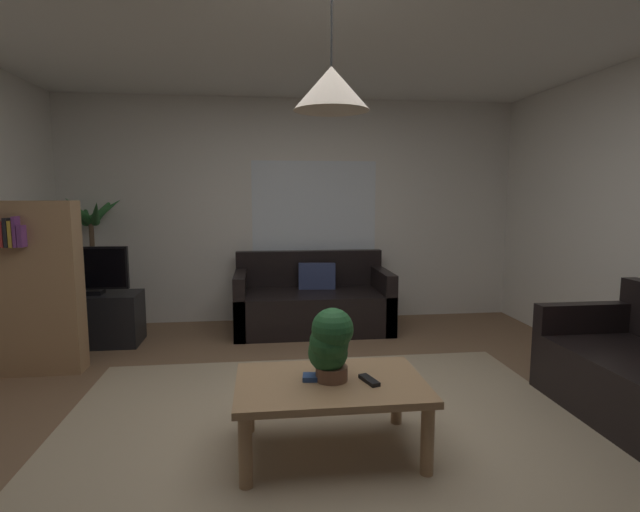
{
  "coord_description": "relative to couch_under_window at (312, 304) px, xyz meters",
  "views": [
    {
      "loc": [
        -0.38,
        -2.81,
        1.45
      ],
      "look_at": [
        0.0,
        0.3,
        1.05
      ],
      "focal_mm": 27.2,
      "sensor_mm": 36.0,
      "label": 1
    }
  ],
  "objects": [
    {
      "name": "floor",
      "position": [
        -0.16,
        -2.27,
        -0.29
      ],
      "size": [
        5.13,
        5.48,
        0.02
      ],
      "primitive_type": "cube",
      "color": "brown",
      "rests_on": "ground"
    },
    {
      "name": "remote_on_table_0",
      "position": [
        0.04,
        -2.56,
        0.15
      ],
      "size": [
        0.1,
        0.17,
        0.02
      ],
      "primitive_type": "cube",
      "rotation": [
        0.0,
        0.0,
        3.44
      ],
      "color": "black",
      "rests_on": "coffee_table"
    },
    {
      "name": "wall_back",
      "position": [
        -0.16,
        0.5,
        0.98
      ],
      "size": [
        5.25,
        0.06,
        2.52
      ],
      "primitive_type": "cube",
      "color": "silver",
      "rests_on": "ground"
    },
    {
      "name": "tv_stand",
      "position": [
        -2.17,
        -0.28,
        -0.03
      ],
      "size": [
        0.9,
        0.44,
        0.5
      ],
      "primitive_type": "cube",
      "color": "black",
      "rests_on": "ground"
    },
    {
      "name": "tv",
      "position": [
        -2.17,
        -0.3,
        0.46
      ],
      "size": [
        0.73,
        0.16,
        0.46
      ],
      "color": "black",
      "rests_on": "tv_stand"
    },
    {
      "name": "window_pane",
      "position": [
        0.07,
        0.47,
        0.96
      ],
      "size": [
        1.42,
        0.01,
        1.18
      ],
      "primitive_type": "cube",
      "color": "white"
    },
    {
      "name": "potted_palm_corner",
      "position": [
        -2.31,
        0.28,
        0.4
      ],
      "size": [
        0.76,
        0.82,
        1.54
      ],
      "color": "brown",
      "rests_on": "ground"
    },
    {
      "name": "coffee_table",
      "position": [
        -0.16,
        -2.52,
        0.08
      ],
      "size": [
        1.05,
        0.69,
        0.42
      ],
      "color": "#A87F56",
      "rests_on": "ground"
    },
    {
      "name": "pendant_lamp",
      "position": [
        -0.16,
        -2.52,
        1.72
      ],
      "size": [
        0.4,
        0.4,
        0.64
      ],
      "color": "black"
    },
    {
      "name": "potted_plant_on_table",
      "position": [
        -0.17,
        -2.52,
        0.36
      ],
      "size": [
        0.25,
        0.27,
        0.42
      ],
      "color": "brown",
      "rests_on": "coffee_table"
    },
    {
      "name": "book_on_table_0",
      "position": [
        -0.26,
        -2.49,
        0.16
      ],
      "size": [
        0.12,
        0.1,
        0.03
      ],
      "primitive_type": "cube",
      "rotation": [
        0.0,
        0.0,
        -0.13
      ],
      "color": "#2D4C8C",
      "rests_on": "coffee_table"
    },
    {
      "name": "bookshelf_corner",
      "position": [
        -2.36,
        -1.01,
        0.44
      ],
      "size": [
        0.7,
        0.31,
        1.4
      ],
      "color": "#A87F56",
      "rests_on": "ground"
    },
    {
      "name": "rug",
      "position": [
        -0.16,
        -2.47,
        -0.27
      ],
      "size": [
        3.33,
        3.01,
        0.01
      ],
      "primitive_type": "cube",
      "color": "tan",
      "rests_on": "ground"
    },
    {
      "name": "couch_under_window",
      "position": [
        0.0,
        0.0,
        0.0
      ],
      "size": [
        1.64,
        0.82,
        0.82
      ],
      "color": "black",
      "rests_on": "ground"
    }
  ]
}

